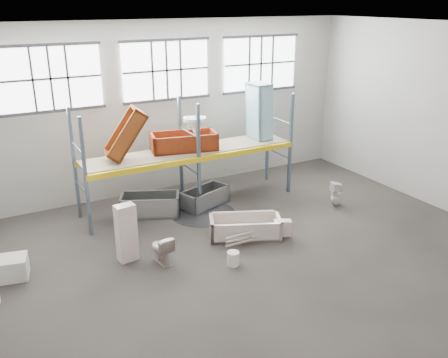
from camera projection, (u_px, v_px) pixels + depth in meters
floor at (256, 259)px, 11.01m from camera, size 12.00×10.00×0.10m
ceiling at (262, 25)px, 9.22m from camera, size 12.00×10.00×0.10m
wall_back at (166, 107)px, 14.26m from camera, size 12.00×0.10×5.00m
window_left at (50, 79)px, 12.35m from camera, size 2.60×0.04×1.60m
window_mid at (166, 70)px, 13.79m from camera, size 2.60×0.04×1.60m
window_right at (260, 63)px, 15.23m from camera, size 2.60×0.04×1.60m
rack_upright_la at (86, 178)px, 11.50m from camera, size 0.08×0.08×3.00m
rack_upright_lb at (74, 164)px, 12.48m from camera, size 0.08×0.08×3.00m
rack_upright_ma at (199, 159)px, 12.85m from camera, size 0.08×0.08×3.00m
rack_upright_mb at (181, 148)px, 13.83m from camera, size 0.08×0.08×3.00m
rack_upright_ra at (290, 144)px, 14.20m from camera, size 0.08×0.08×3.00m
rack_upright_rb at (268, 135)px, 15.19m from camera, size 0.08×0.08×3.00m
rack_beam_front at (199, 159)px, 12.85m from camera, size 6.00×0.10×0.14m
rack_beam_back at (181, 148)px, 13.83m from camera, size 6.00×0.10×0.14m
shelf_deck at (189, 151)px, 13.31m from camera, size 5.90×1.10×0.03m
wet_patch at (203, 213)px, 13.21m from camera, size 1.80×1.80×0.00m
bathtub_beige at (245, 227)px, 11.84m from camera, size 1.91×1.45×0.51m
cistern_spare at (282, 228)px, 11.74m from camera, size 0.46×0.35×0.40m
sink_in_tub at (250, 235)px, 11.66m from camera, size 0.63×0.63×0.16m
toilet_beige at (162, 249)px, 10.65m from camera, size 0.45×0.69×0.67m
cistern_tall at (126, 233)px, 10.64m from camera, size 0.46×0.33×1.34m
toilet_white at (337, 194)px, 13.60m from camera, size 0.41×0.41×0.72m
steel_tub_left at (150, 205)px, 13.04m from camera, size 1.72×1.30×0.57m
steel_tub_right at (205, 197)px, 13.62m from camera, size 1.53×1.08×0.51m
rust_tub_flat at (184, 142)px, 13.28m from camera, size 1.93×1.21×0.50m
rust_tub_tilted at (125, 134)px, 12.26m from camera, size 1.22×0.82×1.38m
sink_on_shelf at (195, 135)px, 12.89m from camera, size 0.72×0.63×0.53m
blue_tub_upright at (259, 112)px, 14.18m from camera, size 0.54×0.80×1.70m
bucket at (233, 259)px, 10.59m from camera, size 0.31×0.31×0.32m
carton_far at (14, 268)px, 10.10m from camera, size 0.66×0.66×0.46m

